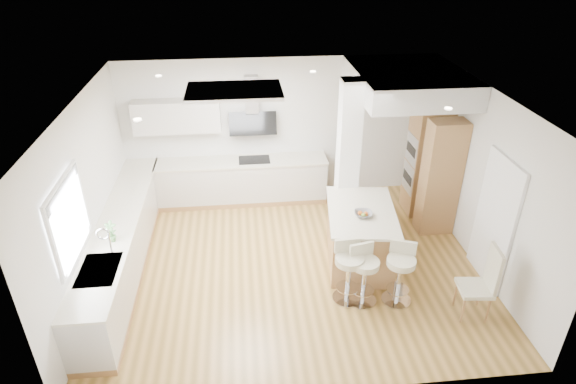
{
  "coord_description": "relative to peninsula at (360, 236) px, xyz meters",
  "views": [
    {
      "loc": [
        -0.73,
        -6.31,
        4.88
      ],
      "look_at": [
        -0.03,
        0.4,
        1.15
      ],
      "focal_mm": 30.0,
      "sensor_mm": 36.0,
      "label": 1
    }
  ],
  "objects": [
    {
      "name": "ground",
      "position": [
        -1.1,
        -0.01,
        -0.49
      ],
      "size": [
        6.0,
        6.0,
        0.0
      ],
      "primitive_type": "plane",
      "color": "#B08441",
      "rests_on": "ground"
    },
    {
      "name": "ceiling",
      "position": [
        -1.1,
        -0.01,
        -0.49
      ],
      "size": [
        6.0,
        5.0,
        0.02
      ],
      "primitive_type": "cube",
      "color": "silver",
      "rests_on": "ground"
    },
    {
      "name": "wall_back",
      "position": [
        -1.1,
        2.49,
        0.91
      ],
      "size": [
        6.0,
        0.04,
        2.8
      ],
      "primitive_type": "cube",
      "color": "silver",
      "rests_on": "ground"
    },
    {
      "name": "wall_left",
      "position": [
        -4.1,
        -0.01,
        0.91
      ],
      "size": [
        0.04,
        5.0,
        2.8
      ],
      "primitive_type": "cube",
      "color": "silver",
      "rests_on": "ground"
    },
    {
      "name": "wall_right",
      "position": [
        1.9,
        -0.01,
        0.91
      ],
      "size": [
        0.04,
        5.0,
        2.8
      ],
      "primitive_type": "cube",
      "color": "silver",
      "rests_on": "ground"
    },
    {
      "name": "skylight",
      "position": [
        -1.89,
        0.59,
        2.28
      ],
      "size": [
        4.1,
        2.1,
        0.06
      ],
      "color": "white",
      "rests_on": "ground"
    },
    {
      "name": "window_left",
      "position": [
        -4.06,
        -0.91,
        1.21
      ],
      "size": [
        0.06,
        1.28,
        1.07
      ],
      "color": "white",
      "rests_on": "ground"
    },
    {
      "name": "doorway_right",
      "position": [
        1.87,
        -0.61,
        0.51
      ],
      "size": [
        0.05,
        1.0,
        2.1
      ],
      "color": "#413933",
      "rests_on": "ground"
    },
    {
      "name": "counter_left",
      "position": [
        -3.8,
        0.22,
        -0.03
      ],
      "size": [
        0.63,
        4.5,
        1.35
      ],
      "color": "#AC7D49",
      "rests_on": "ground"
    },
    {
      "name": "counter_back",
      "position": [
        -2.02,
        2.21,
        0.21
      ],
      "size": [
        3.62,
        0.63,
        2.5
      ],
      "color": "#AC7D49",
      "rests_on": "ground"
    },
    {
      "name": "pillar",
      "position": [
        -0.05,
        0.94,
        0.91
      ],
      "size": [
        0.35,
        0.35,
        2.8
      ],
      "color": "white",
      "rests_on": "ground"
    },
    {
      "name": "soffit",
      "position": [
        1.0,
        1.39,
        2.11
      ],
      "size": [
        1.78,
        2.2,
        0.4
      ],
      "color": "silver",
      "rests_on": "ground"
    },
    {
      "name": "oven_column",
      "position": [
        1.58,
        1.21,
        0.56
      ],
      "size": [
        0.63,
        1.21,
        2.1
      ],
      "color": "#AC7D49",
      "rests_on": "ground"
    },
    {
      "name": "peninsula",
      "position": [
        0.0,
        0.0,
        0.0
      ],
      "size": [
        1.25,
        1.71,
        1.04
      ],
      "rotation": [
        0.0,
        0.0,
        -0.13
      ],
      "color": "#AC7D49",
      "rests_on": "ground"
    },
    {
      "name": "bar_stool_a",
      "position": [
        -0.38,
        -0.9,
        0.06
      ],
      "size": [
        0.46,
        0.46,
        0.97
      ],
      "rotation": [
        0.0,
        0.0,
        0.06
      ],
      "color": "silver",
      "rests_on": "ground"
    },
    {
      "name": "bar_stool_b",
      "position": [
        -0.17,
        -0.98,
        0.04
      ],
      "size": [
        0.5,
        0.5,
        0.94
      ],
      "rotation": [
        0.0,
        0.0,
        0.21
      ],
      "color": "silver",
      "rests_on": "ground"
    },
    {
      "name": "bar_stool_c",
      "position": [
        0.35,
        -1.02,
        0.06
      ],
      "size": [
        0.56,
        0.56,
        0.97
      ],
      "rotation": [
        0.0,
        0.0,
        -0.37
      ],
      "color": "silver",
      "rests_on": "ground"
    },
    {
      "name": "dining_chair",
      "position": [
        1.4,
        -1.42,
        0.11
      ],
      "size": [
        0.48,
        0.48,
        1.12
      ],
      "rotation": [
        0.0,
        0.0,
        -0.11
      ],
      "color": "beige",
      "rests_on": "ground"
    }
  ]
}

